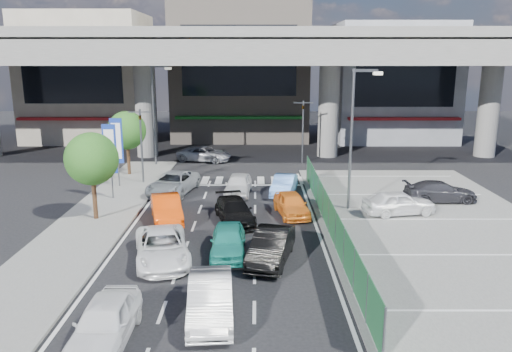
{
  "coord_description": "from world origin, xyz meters",
  "views": [
    {
      "loc": [
        1.66,
        -21.7,
        8.61
      ],
      "look_at": [
        1.66,
        5.81,
        2.04
      ],
      "focal_mm": 35.0,
      "sensor_mm": 36.0,
      "label": 1
    }
  ],
  "objects_px": {
    "traffic_cone": "(329,212)",
    "taxi_teal_mid": "(228,241)",
    "tree_far": "(127,130)",
    "sedan_white_mid_left": "(162,247)",
    "signboard_far": "(117,143)",
    "sedan_black_mid": "(235,211)",
    "van_white_back_left": "(105,322)",
    "hatch_black_mid_right": "(271,246)",
    "signboard_near": "(110,151)",
    "wagon_silver_front_left": "(173,183)",
    "tree_near": "(92,159)",
    "kei_truck_front_right": "(284,185)",
    "sedan_white_front_mid": "(238,184)",
    "traffic_light_left": "(141,128)",
    "traffic_light_right": "(303,116)",
    "taxi_orange_right": "(292,204)",
    "crossing_wagon_silver": "(204,154)",
    "street_lamp_right": "(355,128)",
    "hatch_white_back_mid": "(210,298)",
    "parked_sedan_white": "(399,203)",
    "parked_sedan_dgrey": "(440,191)",
    "taxi_orange_left": "(166,209)",
    "street_lamp_left": "(155,107)"
  },
  "relations": [
    {
      "from": "street_lamp_left",
      "to": "kei_truck_front_right",
      "type": "distance_m",
      "value": 13.76
    },
    {
      "from": "crossing_wagon_silver",
      "to": "sedan_white_mid_left",
      "type": "bearing_deg",
      "value": -165.06
    },
    {
      "from": "sedan_black_mid",
      "to": "taxi_teal_mid",
      "type": "bearing_deg",
      "value": -104.22
    },
    {
      "from": "signboard_far",
      "to": "hatch_white_back_mid",
      "type": "relative_size",
      "value": 1.12
    },
    {
      "from": "wagon_silver_front_left",
      "to": "sedan_white_front_mid",
      "type": "bearing_deg",
      "value": 8.22
    },
    {
      "from": "signboard_far",
      "to": "wagon_silver_front_left",
      "type": "bearing_deg",
      "value": -21.34
    },
    {
      "from": "hatch_black_mid_right",
      "to": "traffic_light_left",
      "type": "bearing_deg",
      "value": 135.37
    },
    {
      "from": "wagon_silver_front_left",
      "to": "crossing_wagon_silver",
      "type": "bearing_deg",
      "value": 96.41
    },
    {
      "from": "street_lamp_right",
      "to": "tree_far",
      "type": "bearing_deg",
      "value": 150.42
    },
    {
      "from": "traffic_light_left",
      "to": "signboard_far",
      "type": "xyz_separation_m",
      "value": [
        -1.4,
        -1.01,
        -0.87
      ]
    },
    {
      "from": "traffic_light_right",
      "to": "wagon_silver_front_left",
      "type": "xyz_separation_m",
      "value": [
        -9.2,
        -9.53,
        -3.25
      ]
    },
    {
      "from": "wagon_silver_front_left",
      "to": "sedan_white_front_mid",
      "type": "height_order",
      "value": "wagon_silver_front_left"
    },
    {
      "from": "sedan_white_mid_left",
      "to": "crossing_wagon_silver",
      "type": "xyz_separation_m",
      "value": [
        -0.33,
        21.31,
        -0.02
      ]
    },
    {
      "from": "traffic_cone",
      "to": "taxi_teal_mid",
      "type": "bearing_deg",
      "value": -137.01
    },
    {
      "from": "van_white_back_left",
      "to": "sedan_white_front_mid",
      "type": "height_order",
      "value": "van_white_back_left"
    },
    {
      "from": "signboard_near",
      "to": "wagon_silver_front_left",
      "type": "bearing_deg",
      "value": 22.89
    },
    {
      "from": "traffic_light_left",
      "to": "wagon_silver_front_left",
      "type": "bearing_deg",
      "value": -45.35
    },
    {
      "from": "signboard_near",
      "to": "hatch_black_mid_right",
      "type": "xyz_separation_m",
      "value": [
        9.51,
        -9.54,
        -2.37
      ]
    },
    {
      "from": "hatch_white_back_mid",
      "to": "taxi_orange_left",
      "type": "relative_size",
      "value": 1.0
    },
    {
      "from": "signboard_near",
      "to": "tree_far",
      "type": "height_order",
      "value": "tree_far"
    },
    {
      "from": "tree_far",
      "to": "taxi_orange_left",
      "type": "bearing_deg",
      "value": -66.33
    },
    {
      "from": "tree_far",
      "to": "sedan_white_mid_left",
      "type": "xyz_separation_m",
      "value": [
        5.41,
        -16.06,
        -2.73
      ]
    },
    {
      "from": "van_white_back_left",
      "to": "sedan_black_mid",
      "type": "distance_m",
      "value": 12.14
    },
    {
      "from": "van_white_back_left",
      "to": "taxi_orange_right",
      "type": "height_order",
      "value": "van_white_back_left"
    },
    {
      "from": "tree_far",
      "to": "taxi_teal_mid",
      "type": "height_order",
      "value": "tree_far"
    },
    {
      "from": "taxi_teal_mid",
      "to": "parked_sedan_dgrey",
      "type": "height_order",
      "value": "parked_sedan_dgrey"
    },
    {
      "from": "wagon_silver_front_left",
      "to": "signboard_far",
      "type": "bearing_deg",
      "value": 170.55
    },
    {
      "from": "street_lamp_left",
      "to": "signboard_far",
      "type": "relative_size",
      "value": 1.7
    },
    {
      "from": "signboard_far",
      "to": "sedan_black_mid",
      "type": "relative_size",
      "value": 1.11
    },
    {
      "from": "hatch_white_back_mid",
      "to": "tree_near",
      "type": "bearing_deg",
      "value": 120.24
    },
    {
      "from": "street_lamp_right",
      "to": "taxi_orange_left",
      "type": "bearing_deg",
      "value": -168.56
    },
    {
      "from": "signboard_far",
      "to": "taxi_orange_right",
      "type": "height_order",
      "value": "signboard_far"
    },
    {
      "from": "signboard_near",
      "to": "sedan_black_mid",
      "type": "height_order",
      "value": "signboard_near"
    },
    {
      "from": "parked_sedan_white",
      "to": "parked_sedan_dgrey",
      "type": "xyz_separation_m",
      "value": [
        3.22,
        2.55,
        -0.06
      ]
    },
    {
      "from": "wagon_silver_front_left",
      "to": "kei_truck_front_right",
      "type": "distance_m",
      "value": 7.17
    },
    {
      "from": "hatch_black_mid_right",
      "to": "sedan_black_mid",
      "type": "distance_m",
      "value": 5.61
    },
    {
      "from": "signboard_far",
      "to": "crossing_wagon_silver",
      "type": "xyz_separation_m",
      "value": [
        4.89,
        8.76,
        -2.43
      ]
    },
    {
      "from": "street_lamp_right",
      "to": "sedan_black_mid",
      "type": "distance_m",
      "value": 8.17
    },
    {
      "from": "hatch_black_mid_right",
      "to": "sedan_black_mid",
      "type": "bearing_deg",
      "value": 121.98
    },
    {
      "from": "traffic_light_right",
      "to": "signboard_near",
      "type": "distance_m",
      "value": 16.83
    },
    {
      "from": "sedan_black_mid",
      "to": "parked_sedan_white",
      "type": "xyz_separation_m",
      "value": [
        9.09,
        1.12,
        0.13
      ]
    },
    {
      "from": "street_lamp_left",
      "to": "sedan_white_mid_left",
      "type": "distance_m",
      "value": 20.37
    },
    {
      "from": "taxi_orange_right",
      "to": "wagon_silver_front_left",
      "type": "relative_size",
      "value": 0.76
    },
    {
      "from": "tree_near",
      "to": "kei_truck_front_right",
      "type": "height_order",
      "value": "tree_near"
    },
    {
      "from": "signboard_far",
      "to": "traffic_cone",
      "type": "xyz_separation_m",
      "value": [
        13.2,
        -6.96,
        -2.63
      ]
    },
    {
      "from": "traffic_light_left",
      "to": "traffic_light_right",
      "type": "bearing_deg",
      "value": 30.89
    },
    {
      "from": "sedan_white_mid_left",
      "to": "tree_far",
      "type": "bearing_deg",
      "value": 95.23
    },
    {
      "from": "taxi_orange_left",
      "to": "parked_sedan_dgrey",
      "type": "relative_size",
      "value": 0.97
    },
    {
      "from": "taxi_orange_right",
      "to": "crossing_wagon_silver",
      "type": "xyz_separation_m",
      "value": [
        -6.35,
        14.85,
        -0.0
      ]
    },
    {
      "from": "taxi_orange_right",
      "to": "parked_sedan_dgrey",
      "type": "distance_m",
      "value": 9.53
    }
  ]
}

